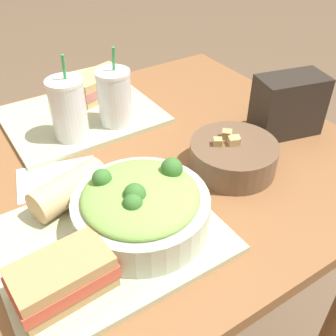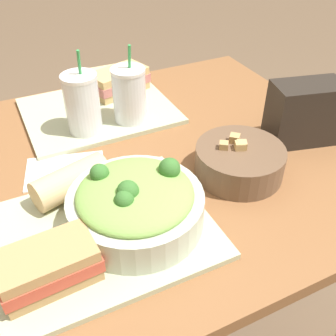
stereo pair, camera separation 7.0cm
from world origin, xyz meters
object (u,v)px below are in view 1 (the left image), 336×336
sandwich_near (63,277)px  baguette_far (79,81)px  drink_cup_red (115,99)px  sandwich_far (99,84)px  chip_bag (288,105)px  salad_bowl (141,206)px  napkin_folded (58,179)px  soup_bowl (233,155)px  baguette_near (70,188)px  drink_cup_dark (69,111)px

sandwich_near → baguette_far: size_ratio=1.24×
drink_cup_red → sandwich_far: bearing=80.1°
baguette_far → chip_bag: size_ratio=0.70×
salad_bowl → baguette_far: size_ratio=1.93×
sandwich_far → baguette_far: (-0.04, 0.05, -0.00)m
napkin_folded → soup_bowl: bearing=-27.1°
baguette_near → sandwich_far: (0.23, 0.37, 0.00)m
sandwich_far → chip_bag: 0.50m
salad_bowl → chip_bag: 0.47m
sandwich_far → drink_cup_dark: (-0.14, -0.16, 0.03)m
drink_cup_red → napkin_folded: (-0.20, -0.12, -0.07)m
baguette_far → drink_cup_red: bearing=-175.2°
sandwich_near → sandwich_far: 0.64m
salad_bowl → chip_bag: chip_bag is taller
sandwich_near → baguette_far: sandwich_near is taller
drink_cup_red → napkin_folded: drink_cup_red is taller
baguette_near → drink_cup_red: (0.21, 0.22, 0.03)m
salad_bowl → chip_bag: bearing=12.0°
sandwich_far → drink_cup_dark: drink_cup_dark is taller
baguette_far → soup_bowl: bearing=-162.4°
salad_bowl → drink_cup_red: (0.12, 0.34, 0.02)m
drink_cup_red → chip_bag: 0.41m
salad_bowl → soup_bowl: salad_bowl is taller
sandwich_near → napkin_folded: 0.29m
salad_bowl → sandwich_near: 0.18m
sandwich_near → drink_cup_dark: bearing=62.8°
drink_cup_dark → baguette_near: bearing=-112.4°
chip_bag → sandwich_near: bearing=-151.7°
baguette_near → chip_bag: chip_bag is taller
drink_cup_red → drink_cup_dark: bearing=-180.0°
salad_bowl → sandwich_near: salad_bowl is taller
soup_bowl → baguette_near: soup_bowl is taller
baguette_near → salad_bowl: bearing=-163.6°
sandwich_near → drink_cup_dark: drink_cup_dark is taller
soup_bowl → baguette_far: size_ratio=1.50×
sandwich_far → napkin_folded: 0.36m
sandwich_near → drink_cup_red: size_ratio=0.80×
baguette_far → chip_bag: chip_bag is taller
drink_cup_dark → napkin_folded: (-0.08, -0.12, -0.08)m
baguette_near → baguette_far: 0.46m
baguette_far → drink_cup_dark: (-0.11, -0.20, 0.04)m
salad_bowl → napkin_folded: (-0.08, 0.22, -0.06)m
sandwich_near → sandwich_far: (0.32, 0.56, 0.00)m
baguette_far → napkin_folded: size_ratio=0.65×
salad_bowl → sandwich_near: (-0.17, -0.06, -0.01)m
baguette_near → sandwich_far: 0.44m
soup_bowl → chip_bag: size_ratio=1.05×
chip_bag → napkin_folded: bearing=-178.5°
sandwich_far → baguette_far: sandwich_far is taller
drink_cup_red → napkin_folded: bearing=-148.5°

